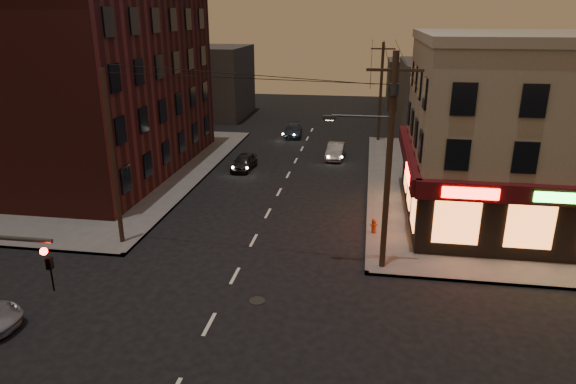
% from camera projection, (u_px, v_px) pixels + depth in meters
% --- Properties ---
extents(ground, '(120.00, 120.00, 0.00)m').
position_uv_depth(ground, '(209.00, 324.00, 20.25)').
color(ground, black).
rests_on(ground, ground).
extents(sidewalk_ne, '(24.00, 28.00, 0.15)m').
position_uv_depth(sidewalk_ne, '(544.00, 190.00, 35.28)').
color(sidewalk_ne, '#514F4C').
rests_on(sidewalk_ne, ground).
extents(sidewalk_nw, '(24.00, 28.00, 0.15)m').
position_uv_depth(sidewalk_nw, '(62.00, 167.00, 40.60)').
color(sidewalk_nw, '#514F4C').
rests_on(sidewalk_nw, ground).
extents(pizza_building, '(15.85, 12.85, 10.50)m').
position_uv_depth(pizza_building, '(551.00, 132.00, 28.65)').
color(pizza_building, tan).
rests_on(pizza_building, sidewalk_ne).
extents(brick_apartment, '(12.00, 20.00, 13.00)m').
position_uv_depth(brick_apartment, '(93.00, 84.00, 37.90)').
color(brick_apartment, '#461816').
rests_on(brick_apartment, sidewalk_nw).
extents(bg_building_ne_a, '(10.00, 12.00, 7.00)m').
position_uv_depth(bg_building_ne_a, '(451.00, 97.00, 52.45)').
color(bg_building_ne_a, '#3F3D3A').
rests_on(bg_building_ne_a, ground).
extents(bg_building_nw, '(9.00, 10.00, 8.00)m').
position_uv_depth(bg_building_nw, '(208.00, 82.00, 60.00)').
color(bg_building_nw, '#3F3D3A').
rests_on(bg_building_nw, ground).
extents(bg_building_ne_b, '(8.00, 8.00, 6.00)m').
position_uv_depth(bg_building_ne_b, '(419.00, 84.00, 65.96)').
color(bg_building_ne_b, '#3F3D3A').
rests_on(bg_building_ne_b, ground).
extents(utility_pole_main, '(4.20, 0.44, 10.00)m').
position_uv_depth(utility_pole_main, '(387.00, 153.00, 22.77)').
color(utility_pole_main, '#382619').
rests_on(utility_pole_main, sidewalk_ne).
extents(utility_pole_far, '(0.26, 0.26, 9.00)m').
position_uv_depth(utility_pole_far, '(381.00, 92.00, 47.54)').
color(utility_pole_far, '#382619').
rests_on(utility_pole_far, sidewalk_ne).
extents(utility_pole_west, '(0.24, 0.24, 9.00)m').
position_uv_depth(utility_pole_west, '(113.00, 160.00, 25.78)').
color(utility_pole_west, '#382619').
rests_on(utility_pole_west, sidewalk_nw).
extents(sedan_near, '(1.66, 3.67, 1.22)m').
position_uv_depth(sedan_near, '(244.00, 162.00, 40.08)').
color(sedan_near, black).
rests_on(sedan_near, ground).
extents(sedan_mid, '(1.53, 3.94, 1.28)m').
position_uv_depth(sedan_mid, '(335.00, 151.00, 43.12)').
color(sedan_mid, slate).
rests_on(sedan_mid, ground).
extents(sedan_far, '(2.00, 4.16, 1.17)m').
position_uv_depth(sedan_far, '(293.00, 131.00, 50.77)').
color(sedan_far, '#1B2536').
rests_on(sedan_far, ground).
extents(fire_hydrant, '(0.38, 0.38, 0.84)m').
position_uv_depth(fire_hydrant, '(374.00, 225.00, 28.17)').
color(fire_hydrant, '#9F330E').
rests_on(fire_hydrant, sidewalk_ne).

